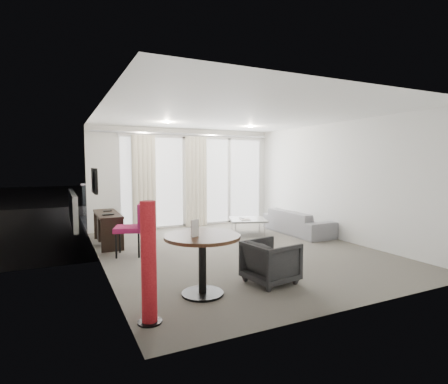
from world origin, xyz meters
name	(u,v)px	position (x,y,z in m)	size (l,w,h in m)	color
floor	(237,250)	(0.00, 0.00, 0.00)	(5.00, 6.00, 0.00)	#5B564D
ceiling	(238,115)	(0.00, 0.00, 2.60)	(5.00, 6.00, 0.00)	white
wall_left	(100,188)	(-2.50, 0.00, 1.30)	(0.00, 6.00, 2.60)	silver
wall_right	(337,181)	(2.50, 0.00, 1.30)	(0.00, 6.00, 2.60)	silver
wall_front	(360,198)	(0.00, -3.00, 1.30)	(5.00, 0.00, 2.60)	silver
window_panel	(196,181)	(0.30, 2.98, 1.20)	(4.00, 0.02, 2.38)	white
window_frame	(196,181)	(0.30, 2.97, 1.20)	(4.10, 0.06, 2.44)	white
curtain_left	(144,183)	(-1.15, 2.82, 1.20)	(0.60, 0.20, 2.38)	beige
curtain_right	(196,182)	(0.25, 2.82, 1.20)	(0.60, 0.20, 2.38)	beige
curtain_track	(187,134)	(0.00, 2.82, 2.45)	(4.80, 0.04, 0.04)	#B2B2B7
downlight_a	(167,122)	(-0.90, 1.60, 2.59)	(0.12, 0.12, 0.02)	#FFE0B2
downlight_b	(250,127)	(1.20, 1.60, 2.59)	(0.12, 0.12, 0.02)	#FFE0B2
desk	(108,229)	(-2.20, 1.63, 0.33)	(0.44, 1.41, 0.66)	black
tv	(94,181)	(-2.46, 1.45, 1.35)	(0.05, 0.80, 0.50)	black
desk_chair	(129,229)	(-1.96, 0.56, 0.48)	(0.53, 0.49, 0.97)	maroon
round_table	(202,265)	(-1.48, -1.82, 0.39)	(0.98, 0.98, 0.78)	#341D10
menu_card	(195,242)	(-1.60, -1.88, 0.72)	(0.12, 0.02, 0.22)	white
red_lamp	(149,263)	(-2.29, -2.32, 0.65)	(0.26, 0.26, 1.31)	#A7171F
tub_armchair	(271,262)	(-0.43, -1.82, 0.30)	(0.65, 0.66, 0.61)	black
coffee_table	(248,226)	(0.96, 1.27, 0.19)	(0.83, 0.83, 0.37)	gray
remote	(242,219)	(0.83, 1.32, 0.36)	(0.05, 0.15, 0.02)	black
magazine	(245,220)	(0.85, 1.21, 0.36)	(0.21, 0.27, 0.02)	gray
sofa	(298,222)	(2.09, 0.84, 0.28)	(1.93, 0.76, 0.56)	gray
terrace_slab	(179,219)	(0.30, 4.50, -0.06)	(5.60, 3.00, 0.12)	#4D4D50
rattan_chair_a	(209,203)	(1.37, 4.60, 0.37)	(0.50, 0.50, 0.74)	brown
rattan_chair_b	(228,202)	(1.95, 4.32, 0.43)	(0.59, 0.59, 0.86)	brown
rattan_table	(219,206)	(1.79, 4.67, 0.25)	(0.50, 0.50, 0.50)	brown
balustrade	(165,197)	(0.30, 5.95, 0.50)	(5.50, 0.06, 1.05)	#B2B2B7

